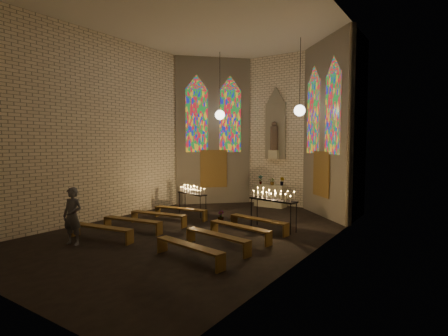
% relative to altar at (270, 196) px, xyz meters
% --- Properties ---
extents(floor, '(12.00, 12.00, 0.00)m').
position_rel_altar_xyz_m(floor, '(0.00, -5.45, -0.50)').
color(floor, black).
rests_on(floor, ground).
extents(room, '(8.22, 12.43, 7.00)m').
position_rel_altar_xyz_m(room, '(-0.00, -2.08, 3.22)').
color(room, '#F4E6CC').
rests_on(room, ground).
extents(altar, '(1.40, 0.60, 1.00)m').
position_rel_altar_xyz_m(altar, '(0.00, 0.00, 0.00)').
color(altar, beige).
rests_on(altar, ground).
extents(flower_vase_left, '(0.26, 0.21, 0.43)m').
position_rel_altar_xyz_m(flower_vase_left, '(-0.55, 0.05, 0.71)').
color(flower_vase_left, '#4C723F').
rests_on(flower_vase_left, altar).
extents(flower_vase_center, '(0.37, 0.35, 0.34)m').
position_rel_altar_xyz_m(flower_vase_center, '(0.10, -0.00, 0.67)').
color(flower_vase_center, '#4C723F').
rests_on(flower_vase_center, altar).
extents(flower_vase_right, '(0.27, 0.24, 0.40)m').
position_rel_altar_xyz_m(flower_vase_right, '(0.55, 0.07, 0.70)').
color(flower_vase_right, '#4C723F').
rests_on(flower_vase_right, altar).
extents(aisle_flower_pot, '(0.28, 0.28, 0.42)m').
position_rel_altar_xyz_m(aisle_flower_pot, '(-0.10, -3.90, -0.29)').
color(aisle_flower_pot, '#4C723F').
rests_on(aisle_flower_pot, ground).
extents(votive_stand_left, '(1.55, 0.72, 1.11)m').
position_rel_altar_xyz_m(votive_stand_left, '(-1.81, -3.46, 0.45)').
color(votive_stand_left, black).
rests_on(votive_stand_left, ground).
extents(votive_stand_right, '(1.79, 0.74, 1.28)m').
position_rel_altar_xyz_m(votive_stand_right, '(2.00, -3.85, 0.60)').
color(votive_stand_right, black).
rests_on(votive_stand_right, ground).
extents(pew_left_0, '(2.22, 0.64, 0.42)m').
position_rel_altar_xyz_m(pew_left_0, '(-1.71, -4.32, -0.16)').
color(pew_left_0, brown).
rests_on(pew_left_0, ground).
extents(pew_right_0, '(2.22, 0.64, 0.42)m').
position_rel_altar_xyz_m(pew_right_0, '(1.71, -4.32, -0.16)').
color(pew_right_0, brown).
rests_on(pew_right_0, ground).
extents(pew_left_1, '(2.22, 0.64, 0.42)m').
position_rel_altar_xyz_m(pew_left_1, '(-1.71, -5.52, -0.16)').
color(pew_left_1, brown).
rests_on(pew_left_1, ground).
extents(pew_right_1, '(2.22, 0.64, 0.42)m').
position_rel_altar_xyz_m(pew_right_1, '(1.71, -5.52, -0.16)').
color(pew_right_1, brown).
rests_on(pew_right_1, ground).
extents(pew_left_2, '(2.22, 0.64, 0.42)m').
position_rel_altar_xyz_m(pew_left_2, '(-1.71, -6.72, -0.16)').
color(pew_left_2, brown).
rests_on(pew_left_2, ground).
extents(pew_right_2, '(2.22, 0.64, 0.42)m').
position_rel_altar_xyz_m(pew_right_2, '(1.71, -6.72, -0.16)').
color(pew_right_2, brown).
rests_on(pew_right_2, ground).
extents(pew_left_3, '(2.22, 0.64, 0.42)m').
position_rel_altar_xyz_m(pew_left_3, '(-1.71, -7.92, -0.16)').
color(pew_left_3, brown).
rests_on(pew_left_3, ground).
extents(pew_right_3, '(2.22, 0.64, 0.42)m').
position_rel_altar_xyz_m(pew_right_3, '(1.71, -7.92, -0.16)').
color(pew_right_3, brown).
rests_on(pew_right_3, ground).
extents(visitor, '(0.69, 0.54, 1.66)m').
position_rel_altar_xyz_m(visitor, '(-1.99, -8.68, 0.33)').
color(visitor, '#4B4C55').
rests_on(visitor, ground).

